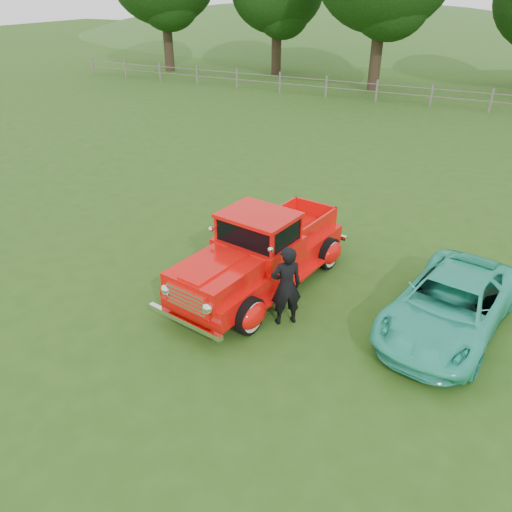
% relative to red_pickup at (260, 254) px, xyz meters
% --- Properties ---
extents(ground, '(140.00, 140.00, 0.00)m').
position_rel_red_pickup_xyz_m(ground, '(0.21, -1.43, -0.80)').
color(ground, '#2C5215').
rests_on(ground, ground).
extents(distant_hills, '(116.00, 60.00, 18.00)m').
position_rel_red_pickup_xyz_m(distant_hills, '(-3.87, 58.03, -5.34)').
color(distant_hills, '#375F23').
rests_on(distant_hills, ground).
extents(fence_line, '(48.00, 0.12, 1.20)m').
position_rel_red_pickup_xyz_m(fence_line, '(0.21, 20.57, -0.19)').
color(fence_line, slate).
rests_on(fence_line, ground).
extents(red_pickup, '(2.83, 5.20, 1.78)m').
position_rel_red_pickup_xyz_m(red_pickup, '(0.00, 0.00, 0.00)').
color(red_pickup, black).
rests_on(red_pickup, ground).
extents(teal_sedan, '(2.57, 4.29, 1.11)m').
position_rel_red_pickup_xyz_m(teal_sedan, '(3.98, 0.18, -0.24)').
color(teal_sedan, '#31C6A4').
rests_on(teal_sedan, ground).
extents(man, '(0.73, 0.71, 1.69)m').
position_rel_red_pickup_xyz_m(man, '(1.07, -1.03, 0.05)').
color(man, black).
rests_on(man, ground).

